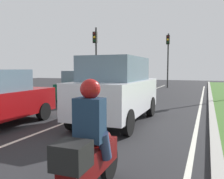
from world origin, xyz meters
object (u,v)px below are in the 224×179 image
(car_hatchback_far, at_px, (84,87))
(motorcycle, at_px, (89,164))
(rider_person, at_px, (91,119))
(car_suv_ahead, at_px, (117,89))
(traffic_light_overhead_left, at_px, (96,49))
(traffic_light_far_median, at_px, (168,51))

(car_hatchback_far, distance_m, motorcycle, 10.32)
(motorcycle, relative_size, rider_person, 1.63)
(car_suv_ahead, relative_size, motorcycle, 2.37)
(traffic_light_overhead_left, distance_m, traffic_light_far_median, 8.10)
(motorcycle, xyz_separation_m, rider_person, (-0.00, 0.05, 0.62))
(car_hatchback_far, relative_size, traffic_light_far_median, 0.69)
(motorcycle, bearing_deg, rider_person, 91.57)
(rider_person, relative_size, traffic_light_overhead_left, 0.22)
(car_hatchback_far, bearing_deg, traffic_light_overhead_left, 108.63)
(motorcycle, bearing_deg, traffic_light_far_median, 94.39)
(traffic_light_overhead_left, bearing_deg, car_suv_ahead, -60.64)
(rider_person, height_order, traffic_light_overhead_left, traffic_light_overhead_left)
(car_hatchback_far, distance_m, rider_person, 10.27)
(traffic_light_far_median, bearing_deg, car_suv_ahead, -87.31)
(car_suv_ahead, distance_m, rider_person, 5.07)
(rider_person, bearing_deg, traffic_light_far_median, 94.40)
(rider_person, distance_m, traffic_light_overhead_left, 16.59)
(car_hatchback_far, relative_size, rider_person, 3.20)
(car_suv_ahead, height_order, car_hatchback_far, car_suv_ahead)
(car_suv_ahead, relative_size, traffic_light_far_median, 0.84)
(car_suv_ahead, distance_m, car_hatchback_far, 5.44)
(traffic_light_overhead_left, bearing_deg, rider_person, -64.55)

